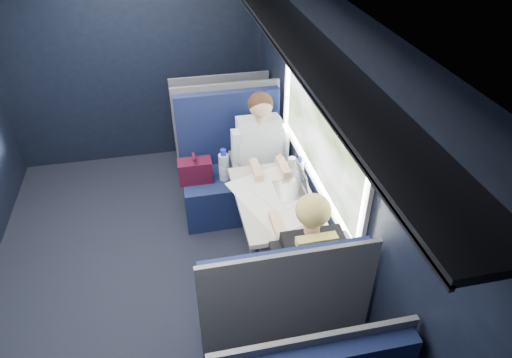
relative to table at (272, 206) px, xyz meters
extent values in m
cube|color=black|center=(-1.03, 0.00, -0.67)|extent=(2.80, 4.20, 0.01)
cube|color=black|center=(0.42, 0.00, 0.49)|extent=(0.10, 4.20, 2.30)
cube|color=black|center=(-1.03, 2.15, 0.49)|extent=(2.80, 0.10, 2.30)
cube|color=beige|center=(0.35, 0.00, 1.08)|extent=(0.03, 1.84, 0.07)
cube|color=beige|center=(0.35, 0.00, 0.23)|extent=(0.03, 1.84, 0.07)
cube|color=beige|center=(0.35, -0.89, 0.66)|extent=(0.03, 0.07, 0.78)
cube|color=beige|center=(0.35, 0.89, 0.66)|extent=(0.03, 0.07, 0.78)
cube|color=black|center=(0.19, 0.00, 1.32)|extent=(0.36, 4.10, 0.04)
cube|color=black|center=(0.02, 0.00, 1.30)|extent=(0.02, 4.10, 0.03)
cube|color=red|center=(0.35, 0.00, 1.23)|extent=(0.01, 0.10, 0.12)
cylinder|color=#54565E|center=(-0.15, 0.00, -0.31)|extent=(0.08, 0.08, 0.70)
cube|color=#B7B7B2|center=(0.03, 0.00, 0.06)|extent=(0.62, 1.00, 0.04)
cube|color=#0C1338|center=(-0.18, 0.78, -0.44)|extent=(1.00, 0.50, 0.45)
cube|color=#0C1338|center=(-0.18, 1.08, 0.16)|extent=(1.00, 0.10, 0.75)
cube|color=#54565E|center=(-0.18, 1.14, 0.19)|extent=(1.04, 0.03, 0.82)
cube|color=#54565E|center=(-0.18, 0.73, -0.11)|extent=(0.06, 0.40, 0.20)
cube|color=#470F24|center=(-0.55, 0.79, -0.10)|extent=(0.32, 0.17, 0.22)
cylinder|color=#470F24|center=(-0.55, 0.79, 0.06)|extent=(0.03, 0.13, 0.03)
cylinder|color=silver|center=(-0.28, 0.76, -0.08)|extent=(0.10, 0.10, 0.27)
cylinder|color=#1C29D5|center=(-0.28, 0.76, 0.08)|extent=(0.05, 0.05, 0.06)
cube|color=#0C1338|center=(-0.18, -0.78, -0.44)|extent=(1.00, 0.50, 0.45)
cube|color=#0C1338|center=(-0.18, -1.08, 0.16)|extent=(1.00, 0.10, 0.75)
cube|color=#54565E|center=(-0.18, -1.14, 0.19)|extent=(1.04, 0.03, 0.82)
cube|color=#54565E|center=(-0.18, -0.73, -0.11)|extent=(0.06, 0.40, 0.20)
cube|color=#0C1338|center=(-0.18, 1.88, -0.44)|extent=(1.00, 0.40, 0.45)
cube|color=#0C1338|center=(-0.18, 1.64, 0.12)|extent=(1.00, 0.10, 0.66)
cube|color=#54565E|center=(-0.18, 1.59, 0.14)|extent=(1.04, 0.03, 0.72)
cube|color=black|center=(0.07, 0.64, -0.13)|extent=(0.36, 0.44, 0.16)
cube|color=black|center=(0.07, 0.44, -0.44)|extent=(0.32, 0.12, 0.45)
cube|color=silver|center=(0.07, 0.80, 0.12)|extent=(0.40, 0.29, 0.53)
cylinder|color=#D8A88C|center=(0.07, 0.76, 0.40)|extent=(0.10, 0.10, 0.06)
sphere|color=#D8A88C|center=(0.07, 0.74, 0.53)|extent=(0.21, 0.21, 0.21)
sphere|color=#382114|center=(0.07, 0.76, 0.55)|extent=(0.22, 0.22, 0.22)
cube|color=silver|center=(-0.15, 0.76, 0.12)|extent=(0.09, 0.12, 0.34)
cube|color=silver|center=(0.29, 0.76, 0.12)|extent=(0.09, 0.12, 0.34)
cube|color=black|center=(0.07, -0.64, -0.13)|extent=(0.36, 0.44, 0.16)
cube|color=black|center=(0.07, -0.44, -0.44)|extent=(0.32, 0.12, 0.45)
cube|color=black|center=(0.07, -0.80, 0.12)|extent=(0.40, 0.29, 0.53)
cylinder|color=#D8A88C|center=(0.07, -0.76, 0.40)|extent=(0.10, 0.10, 0.06)
sphere|color=#D8A88C|center=(0.07, -0.74, 0.53)|extent=(0.21, 0.21, 0.21)
sphere|color=#CFC060|center=(0.07, -0.76, 0.55)|extent=(0.22, 0.22, 0.22)
cube|color=black|center=(-0.15, -0.76, 0.12)|extent=(0.09, 0.12, 0.34)
cube|color=black|center=(0.29, -0.76, 0.12)|extent=(0.09, 0.12, 0.34)
cube|color=#CFC060|center=(0.07, -0.86, 0.24)|extent=(0.26, 0.07, 0.36)
cube|color=white|center=(0.03, 0.00, 0.08)|extent=(0.75, 0.90, 0.01)
cube|color=silver|center=(0.16, 0.06, 0.08)|extent=(0.23, 0.30, 0.01)
cube|color=silver|center=(0.27, 0.06, 0.20)|extent=(0.01, 0.30, 0.21)
cube|color=black|center=(0.26, 0.06, 0.20)|extent=(0.01, 0.26, 0.17)
cylinder|color=silver|center=(0.28, 0.19, 0.17)|extent=(0.07, 0.07, 0.19)
cylinder|color=#1C29D5|center=(0.28, 0.19, 0.29)|extent=(0.04, 0.04, 0.04)
cylinder|color=white|center=(0.28, 0.41, 0.12)|extent=(0.07, 0.07, 0.09)
camera|label=1|loc=(-0.73, -2.81, 2.33)|focal=32.00mm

